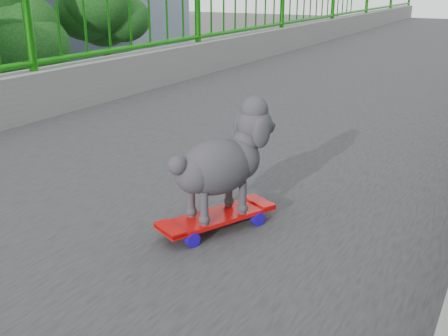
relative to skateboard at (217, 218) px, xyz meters
name	(u,v)px	position (x,y,z in m)	size (l,w,h in m)	color
railing	(221,108)	(-0.49, 0.89, 0.17)	(3.00, 24.00, 1.42)	gray
skateboard	(217,218)	(0.00, 0.00, 0.00)	(0.30, 0.46, 0.06)	red
poodle	(222,160)	(0.01, 0.02, 0.21)	(0.29, 0.41, 0.37)	#272529
car_0	(276,181)	(-6.49, 15.49, -6.26)	(1.86, 4.62, 1.58)	#A7A6AC
car_1	(173,184)	(-9.69, 13.37, -6.25)	(1.67, 4.80, 1.58)	silver
car_2	(115,169)	(-12.89, 13.82, -6.38)	(2.20, 4.78, 1.33)	#A7A6AC
car_5	(123,298)	(-6.49, 6.64, -6.29)	(1.60, 4.60, 1.52)	#BA1807
car_6	(148,200)	(-9.69, 11.81, -6.34)	(2.35, 5.10, 1.42)	black
car_7	(39,201)	(-12.89, 9.87, -6.32)	(2.02, 4.97, 1.44)	black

